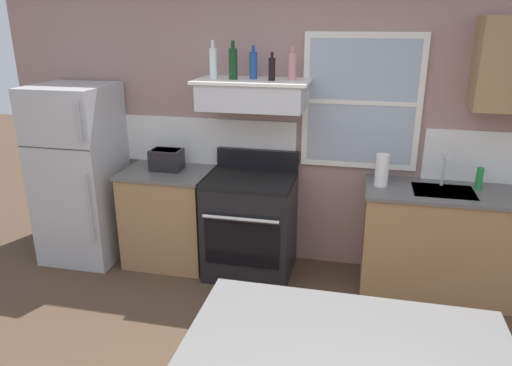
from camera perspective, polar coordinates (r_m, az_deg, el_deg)
back_wall at (r=4.35m, az=4.04°, el=7.39°), size 5.40×0.11×2.70m
refrigerator at (r=4.82m, az=-20.21°, el=1.01°), size 0.70×0.72×1.67m
counter_left_of_stove at (r=4.61m, az=-10.30°, el=-3.91°), size 0.79×0.63×0.91m
toaster at (r=4.45m, az=-10.59°, el=2.79°), size 0.30×0.20×0.19m
stove_range at (r=4.34m, az=-0.65°, el=-4.96°), size 0.76×0.69×1.09m
range_hood_shelf at (r=4.10m, az=-0.40°, el=10.56°), size 0.96×0.52×0.24m
bottle_clear_tall at (r=4.12m, az=-5.12°, el=14.08°), size 0.06×0.06×0.31m
bottle_dark_green_wine at (r=4.09m, az=-2.74°, el=14.07°), size 0.07×0.07×0.31m
bottle_blue_liqueur at (r=4.11m, az=-0.31°, el=13.90°), size 0.07×0.07×0.27m
bottle_balsamic_dark at (r=3.99m, az=1.90°, el=13.46°), size 0.06×0.06×0.23m
bottle_rose_pink at (r=4.05m, az=4.31°, el=13.76°), size 0.07×0.07×0.27m
counter_right_with_sink at (r=4.35m, az=22.00°, el=-6.51°), size 1.43×0.63×0.91m
sink_faucet at (r=4.20m, az=21.52°, el=1.89°), size 0.03×0.17×0.28m
paper_towel_roll at (r=4.07m, az=14.76°, el=1.49°), size 0.11×0.11×0.27m
dish_soap_bottle at (r=4.28m, az=25.06°, el=0.53°), size 0.06×0.06×0.18m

